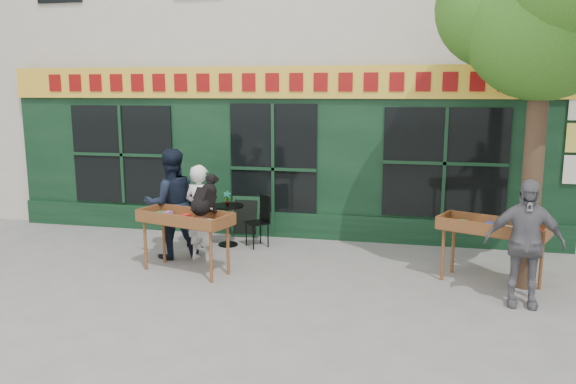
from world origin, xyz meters
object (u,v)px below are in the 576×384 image
(woman, at_px, (200,213))
(book_cart_right, at_px, (493,231))
(man_right, at_px, (524,243))
(man_left, at_px, (171,204))
(dog, at_px, (204,194))
(bistro_table, at_px, (228,217))
(book_cart_center, at_px, (185,222))

(woman, distance_m, book_cart_right, 4.64)
(man_right, height_order, man_left, man_left)
(dog, xyz_separation_m, man_right, (4.58, -0.28, -0.43))
(bistro_table, bearing_deg, man_right, -22.12)
(bistro_table, bearing_deg, book_cart_right, -14.92)
(man_right, xyz_separation_m, man_left, (-5.49, 1.05, 0.08))
(bistro_table, relative_size, man_left, 0.40)
(book_cart_right, distance_m, bistro_table, 4.65)
(dog, distance_m, book_cart_right, 4.34)
(book_cart_center, xyz_separation_m, bistro_table, (0.15, 1.61, -0.28))
(woman, bearing_deg, man_left, 9.74)
(man_left, bearing_deg, dog, 106.86)
(dog, height_order, man_left, man_left)
(dog, relative_size, man_left, 0.32)
(woman, xyz_separation_m, man_right, (4.93, -0.98, 0.04))
(book_cart_center, relative_size, man_left, 0.86)
(dog, height_order, woman, woman)
(book_cart_center, distance_m, book_cart_right, 4.65)
(book_cart_right, height_order, man_right, man_right)
(dog, xyz_separation_m, man_left, (-0.90, 0.76, -0.35))
(man_right, bearing_deg, man_left, 172.61)
(man_left, bearing_deg, bistro_table, -160.73)
(book_cart_right, bearing_deg, bistro_table, -171.52)
(dog, distance_m, woman, 0.91)
(book_cart_center, distance_m, man_right, 4.95)
(book_cart_center, bearing_deg, book_cart_right, 21.47)
(dog, bearing_deg, woman, 132.89)
(book_cart_right, height_order, man_left, man_left)
(book_cart_right, bearing_deg, dog, -150.36)
(dog, distance_m, bistro_table, 1.83)
(woman, height_order, book_cart_right, woman)
(bistro_table, bearing_deg, dog, -83.11)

